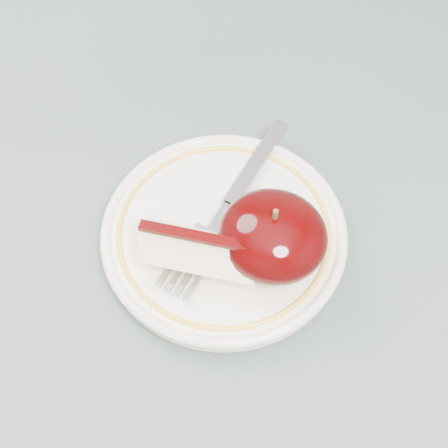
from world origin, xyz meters
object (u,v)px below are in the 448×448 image
(table, at_px, (129,300))
(plate, at_px, (224,233))
(fork, at_px, (228,206))
(apple_half, at_px, (273,236))

(table, height_order, plate, plate)
(table, xyz_separation_m, fork, (0.07, 0.06, 0.11))
(plate, distance_m, fork, 0.02)
(apple_half, height_order, fork, apple_half)
(plate, bearing_deg, table, -153.51)
(table, distance_m, apple_half, 0.18)
(apple_half, bearing_deg, table, -164.51)
(fork, bearing_deg, table, 136.58)
(table, bearing_deg, plate, 26.49)
(plate, bearing_deg, fork, 100.56)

